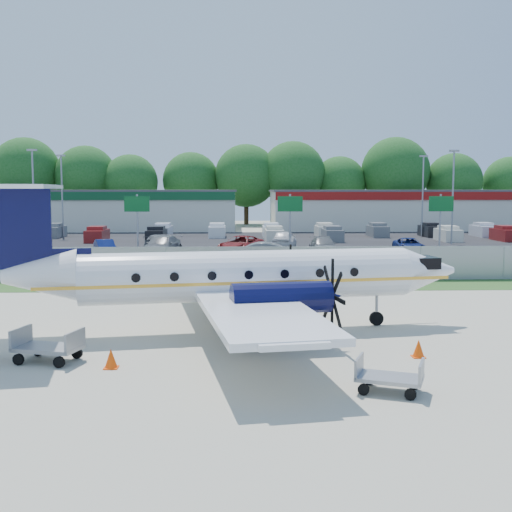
{
  "coord_description": "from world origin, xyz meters",
  "views": [
    {
      "loc": [
        -0.93,
        -23.35,
        5.39
      ],
      "look_at": [
        0.0,
        6.0,
        2.3
      ],
      "focal_mm": 45.0,
      "sensor_mm": 36.0,
      "label": 1
    }
  ],
  "objects": [
    {
      "name": "ground",
      "position": [
        0.0,
        0.0,
        0.0
      ],
      "size": [
        170.0,
        170.0,
        0.0
      ],
      "primitive_type": "plane",
      "color": "#B9B39C",
      "rests_on": "ground"
    },
    {
      "name": "grass_verge",
      "position": [
        0.0,
        12.0,
        0.01
      ],
      "size": [
        170.0,
        4.0,
        0.02
      ],
      "primitive_type": "cube",
      "color": "#2D561E",
      "rests_on": "ground"
    },
    {
      "name": "access_road",
      "position": [
        0.0,
        19.0,
        0.01
      ],
      "size": [
        170.0,
        8.0,
        0.02
      ],
      "primitive_type": "cube",
      "color": "black",
      "rests_on": "ground"
    },
    {
      "name": "parking_lot",
      "position": [
        0.0,
        40.0,
        0.01
      ],
      "size": [
        170.0,
        32.0,
        0.02
      ],
      "primitive_type": "cube",
      "color": "black",
      "rests_on": "ground"
    },
    {
      "name": "perimeter_fence",
      "position": [
        0.0,
        14.0,
        1.0
      ],
      "size": [
        120.0,
        0.06,
        1.99
      ],
      "color": "gray",
      "rests_on": "ground"
    },
    {
      "name": "building_west",
      "position": [
        -24.0,
        61.98,
        2.63
      ],
      "size": [
        46.4,
        12.4,
        5.24
      ],
      "color": "silver",
      "rests_on": "ground"
    },
    {
      "name": "building_east",
      "position": [
        26.0,
        61.98,
        2.63
      ],
      "size": [
        44.4,
        12.4,
        5.24
      ],
      "color": "silver",
      "rests_on": "ground"
    },
    {
      "name": "sign_left",
      "position": [
        -8.0,
        22.91,
        3.61
      ],
      "size": [
        1.8,
        0.26,
        5.0
      ],
      "color": "gray",
      "rests_on": "ground"
    },
    {
      "name": "sign_mid",
      "position": [
        3.0,
        22.91,
        3.61
      ],
      "size": [
        1.8,
        0.26,
        5.0
      ],
      "color": "gray",
      "rests_on": "ground"
    },
    {
      "name": "sign_right",
      "position": [
        14.0,
        22.91,
        3.61
      ],
      "size": [
        1.8,
        0.26,
        5.0
      ],
      "color": "gray",
      "rests_on": "ground"
    },
    {
      "name": "light_pole_nw",
      "position": [
        -20.0,
        38.0,
        5.23
      ],
      "size": [
        0.9,
        0.35,
        9.09
      ],
      "color": "gray",
      "rests_on": "ground"
    },
    {
      "name": "light_pole_ne",
      "position": [
        20.0,
        38.0,
        5.23
      ],
      "size": [
        0.9,
        0.35,
        9.09
      ],
      "color": "gray",
      "rests_on": "ground"
    },
    {
      "name": "light_pole_sw",
      "position": [
        -20.0,
        48.0,
        5.23
      ],
      "size": [
        0.9,
        0.35,
        9.09
      ],
      "color": "gray",
      "rests_on": "ground"
    },
    {
      "name": "light_pole_se",
      "position": [
        20.0,
        48.0,
        5.23
      ],
      "size": [
        0.9,
        0.35,
        9.09
      ],
      "color": "gray",
      "rests_on": "ground"
    },
    {
      "name": "tree_line",
      "position": [
        0.0,
        74.0,
        0.0
      ],
      "size": [
        112.0,
        6.0,
        14.0
      ],
      "primitive_type": null,
      "color": "#195017",
      "rests_on": "ground"
    },
    {
      "name": "aircraft",
      "position": [
        -0.86,
        0.51,
        2.14
      ],
      "size": [
        18.09,
        17.76,
        5.53
      ],
      "color": "white",
      "rests_on": "ground"
    },
    {
      "name": "baggage_cart_near",
      "position": [
        -6.8,
        -3.58,
        0.48
      ],
      "size": [
        2.22,
        1.66,
        1.04
      ],
      "color": "gray",
      "rests_on": "ground"
    },
    {
      "name": "baggage_cart_far",
      "position": [
        3.14,
        -6.92,
        0.42
      ],
      "size": [
        1.98,
        1.59,
        0.9
      ],
      "color": "gray",
      "rests_on": "ground"
    },
    {
      "name": "cone_nose",
      "position": [
        4.92,
        -3.41,
        0.28
      ],
      "size": [
        0.41,
        0.41,
        0.58
      ],
      "color": "#FF4B08",
      "rests_on": "ground"
    },
    {
      "name": "cone_port_wing",
      "position": [
        -4.7,
        -4.36,
        0.28
      ],
      "size": [
        0.42,
        0.42,
        0.6
      ],
      "color": "#FF4B08",
      "rests_on": "ground"
    },
    {
      "name": "cone_starboard_wing",
      "position": [
        -5.59,
        14.51,
        0.25
      ],
      "size": [
        0.37,
        0.37,
        0.52
      ],
      "color": "#FF4B08",
      "rests_on": "ground"
    },
    {
      "name": "road_car_west",
      "position": [
        -15.64,
        17.86,
        0.0
      ],
      "size": [
        4.53,
        3.28,
        1.43
      ],
      "primitive_type": "imported",
      "rotation": [
        0.0,
        0.0,
        2.0
      ],
      "color": "silver",
      "rests_on": "ground"
    },
    {
      "name": "road_car_mid",
      "position": [
        0.49,
        20.79,
        0.0
      ],
      "size": [
        5.26,
        2.29,
        1.68
      ],
      "primitive_type": "imported",
      "rotation": [
        0.0,
        0.0,
        -1.67
      ],
      "color": "#595B5E",
      "rests_on": "ground"
    },
    {
      "name": "parked_car_a",
      "position": [
        -11.56,
        28.84,
        0.0
      ],
      "size": [
        2.6,
        4.1,
        1.28
      ],
      "primitive_type": "imported",
      "rotation": [
        0.0,
        0.0,
        0.35
      ],
      "color": "navy",
      "rests_on": "ground"
    },
    {
      "name": "parked_car_b",
      "position": [
        -6.89,
        28.25,
        0.0
      ],
      "size": [
        3.3,
        5.82,
        1.59
      ],
      "primitive_type": "imported",
      "rotation": [
        0.0,
        0.0,
        -0.21
      ],
      "color": "#595B5E",
      "rests_on": "ground"
    },
    {
      "name": "parked_car_c",
      "position": [
        -0.51,
        29.46,
        0.0
      ],
      "size": [
        4.46,
        5.99,
        1.51
      ],
      "primitive_type": "imported",
      "rotation": [
        0.0,
        0.0,
        -0.41
      ],
      "color": "maroon",
      "rests_on": "ground"
    },
    {
      "name": "parked_car_d",
      "position": [
        6.29,
        29.01,
        0.0
      ],
      "size": [
        2.02,
        4.84,
        1.4
      ],
      "primitive_type": "imported",
      "rotation": [
        0.0,
        0.0,
        0.01
      ],
      "color": "#595B5E",
      "rests_on": "ground"
    },
    {
      "name": "parked_car_e",
      "position": [
        13.54,
        29.57,
        0.0
      ],
      "size": [
        2.49,
        4.78,
        1.29
      ],
      "primitive_type": "imported",
      "rotation": [
        0.0,
        0.0,
        -0.08
      ],
      "color": "navy",
      "rests_on": "ground"
    },
    {
      "name": "parked_car_f",
      "position": [
        -7.91,
        34.65,
        0.0
      ],
      "size": [
        2.44,
        4.65,
        1.29
      ],
      "primitive_type": "imported",
      "rotation": [
        0.0,
        0.0,
        2.99
      ],
      "color": "#595B5E",
      "rests_on": "ground"
    },
    {
      "name": "parked_car_g",
      "position": [
        3.46,
        34.4,
        0.0
      ],
      "size": [
        2.81,
        5.11,
        1.65
      ],
      "primitive_type": "imported",
      "rotation": [
        0.0,
        0.0,
        2.95
      ],
      "color": "silver",
      "rests_on": "ground"
    },
    {
      "name": "far_parking_rows",
      "position": [
        0.0,
        45.0,
        0.0
      ],
      "size": [
        56.0,
        10.0,
        1.6
      ],
      "primitive_type": null,
      "color": "gray",
      "rests_on": "ground"
    }
  ]
}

